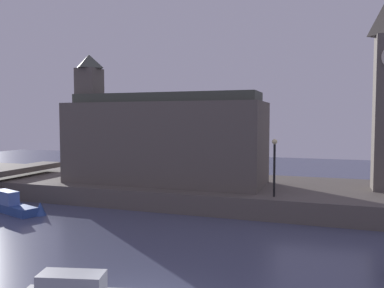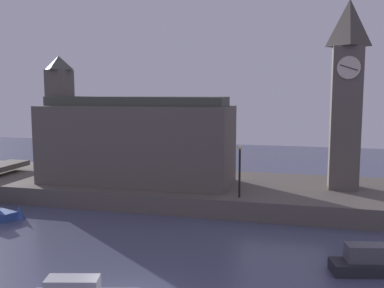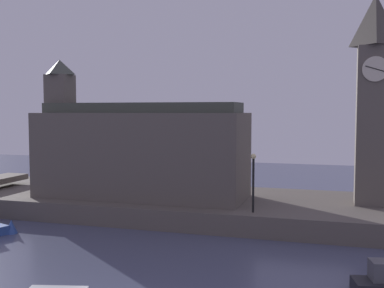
# 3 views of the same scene
# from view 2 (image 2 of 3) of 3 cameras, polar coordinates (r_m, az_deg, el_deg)

# --- Properties ---
(far_embankment) EXTENTS (70.00, 12.00, 1.50)m
(far_embankment) POSITION_cam_2_polar(r_m,az_deg,el_deg) (39.16, 3.11, -6.13)
(far_embankment) COLOR #5B544C
(far_embankment) RESTS_ON ground
(clock_tower) EXTENTS (2.58, 2.61, 15.39)m
(clock_tower) POSITION_cam_2_polar(r_m,az_deg,el_deg) (38.24, 19.39, 6.38)
(clock_tower) COLOR #5B544C
(clock_tower) RESTS_ON far_embankment
(parliament_hall) EXTENTS (16.84, 6.14, 11.23)m
(parliament_hall) POSITION_cam_2_polar(r_m,az_deg,el_deg) (39.15, -7.75, 0.49)
(parliament_hall) COLOR #5B544C
(parliament_hall) RESTS_ON far_embankment
(streetlamp) EXTENTS (0.36, 0.36, 4.04)m
(streetlamp) POSITION_cam_2_polar(r_m,az_deg,el_deg) (33.50, 6.21, -2.72)
(streetlamp) COLOR black
(streetlamp) RESTS_ON far_embankment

